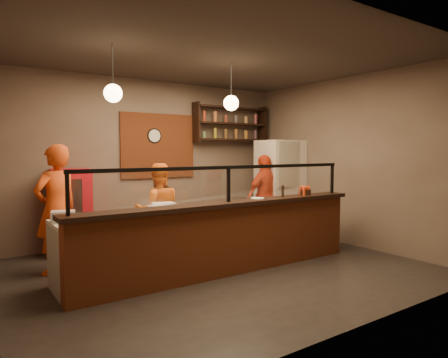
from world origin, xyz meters
TOP-DOWN VIEW (x-y plane):
  - floor at (0.00, 0.00)m, footprint 6.00×6.00m
  - ceiling at (0.00, 0.00)m, footprint 6.00×6.00m
  - wall_back at (0.00, 2.50)m, footprint 6.00×0.00m
  - wall_right at (3.00, 0.00)m, footprint 0.00×5.00m
  - wall_front at (0.00, -2.50)m, footprint 6.00×0.00m
  - brick_patch at (0.20, 2.47)m, footprint 1.60×0.04m
  - service_counter at (0.00, -0.30)m, footprint 4.60×0.25m
  - counter_ledge at (0.00, -0.30)m, footprint 4.70×0.37m
  - worktop_cabinet at (0.00, 0.20)m, footprint 4.60×0.75m
  - worktop at (0.00, 0.20)m, footprint 4.60×0.75m
  - sneeze_guard at (0.00, -0.30)m, footprint 4.50×0.05m
  - wall_shelving at (1.90, 2.32)m, footprint 1.84×0.28m
  - wall_clock at (0.10, 2.46)m, footprint 0.30×0.04m
  - pendant_left at (-1.50, 0.20)m, footprint 0.24×0.24m
  - pendant_right at (0.40, 0.20)m, footprint 0.24×0.24m
  - cook_left at (-2.05, 1.16)m, footprint 0.82×0.70m
  - cook_mid at (-0.48, 1.05)m, footprint 0.91×0.78m
  - cook_right at (2.05, 1.30)m, footprint 1.05×0.53m
  - fridge at (2.60, 1.47)m, footprint 0.90×0.85m
  - red_cooler at (-1.60, 2.15)m, footprint 0.71×0.66m
  - pizza_dough at (0.20, 0.09)m, footprint 0.71×0.71m
  - prep_tub_a at (-2.15, 0.27)m, footprint 0.33×0.29m
  - prep_tub_b at (-0.81, 0.16)m, footprint 0.36×0.31m
  - prep_tub_c at (-0.90, 0.08)m, footprint 0.35×0.32m
  - rolling_pin at (-0.58, 0.21)m, footprint 0.40×0.10m
  - condiment_caddy at (1.57, -0.28)m, footprint 0.21×0.19m
  - pepper_mill at (1.08, -0.27)m, footprint 0.05×0.05m
  - small_plate at (0.59, -0.24)m, footprint 0.22×0.22m

SIDE VIEW (x-z plane):
  - floor at x=0.00m, z-range 0.00..0.00m
  - worktop_cabinet at x=0.00m, z-range 0.00..0.85m
  - service_counter at x=0.00m, z-range 0.00..1.00m
  - red_cooler at x=-1.60m, z-range 0.00..1.49m
  - cook_mid at x=-0.48m, z-range 0.00..1.60m
  - cook_right at x=2.05m, z-range 0.00..1.72m
  - worktop at x=0.00m, z-range 0.85..0.90m
  - pizza_dough at x=0.20m, z-range 0.90..0.91m
  - rolling_pin at x=-0.58m, z-range 0.90..0.97m
  - cook_left at x=-2.05m, z-range 0.00..1.89m
  - prep_tub_c at x=-0.90m, z-range 0.90..1.04m
  - prep_tub_a at x=-2.15m, z-range 0.90..1.04m
  - prep_tub_b at x=-0.81m, z-range 0.90..1.06m
  - fridge at x=2.60m, z-range 0.00..2.03m
  - counter_ledge at x=0.00m, z-range 1.00..1.06m
  - small_plate at x=0.59m, z-range 1.06..1.07m
  - condiment_caddy at x=1.57m, z-range 1.06..1.15m
  - pepper_mill at x=1.08m, z-range 1.06..1.24m
  - sneeze_guard at x=0.00m, z-range 1.11..1.63m
  - wall_back at x=0.00m, z-range -1.40..4.60m
  - wall_right at x=3.00m, z-range -0.90..4.10m
  - wall_front at x=0.00m, z-range -1.40..4.60m
  - brick_patch at x=0.20m, z-range 1.25..2.55m
  - wall_clock at x=0.10m, z-range 1.95..2.25m
  - wall_shelving at x=1.90m, z-range 1.98..2.83m
  - pendant_left at x=-1.50m, z-range 2.17..2.94m
  - pendant_right at x=0.40m, z-range 2.17..2.94m
  - ceiling at x=0.00m, z-range 3.20..3.20m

